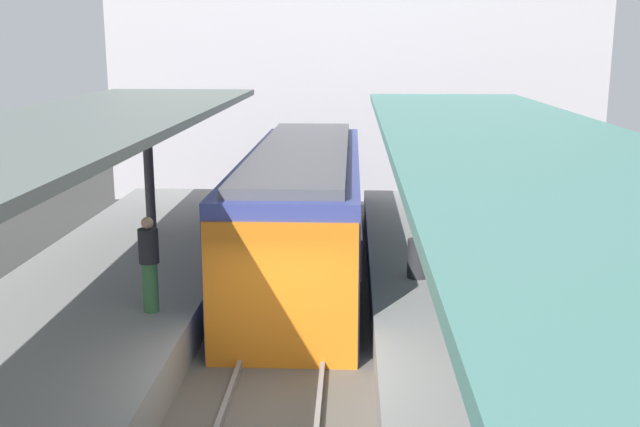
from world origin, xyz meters
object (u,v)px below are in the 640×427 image
(commuter_train, at_px, (303,211))
(platform_sign, at_px, (503,259))
(litter_bin, at_px, (418,259))
(passenger_near_bench, at_px, (149,263))

(commuter_train, bearing_deg, platform_sign, -64.41)
(commuter_train, xyz_separation_m, litter_bin, (2.57, -2.92, -0.33))
(litter_bin, distance_m, passenger_near_bench, 5.47)
(platform_sign, relative_size, passenger_near_bench, 1.27)
(commuter_train, distance_m, litter_bin, 3.90)
(litter_bin, height_order, passenger_near_bench, passenger_near_bench)
(commuter_train, distance_m, platform_sign, 7.97)
(litter_bin, bearing_deg, commuter_train, 131.30)
(platform_sign, bearing_deg, litter_bin, 101.42)
(passenger_near_bench, bearing_deg, litter_bin, 24.26)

